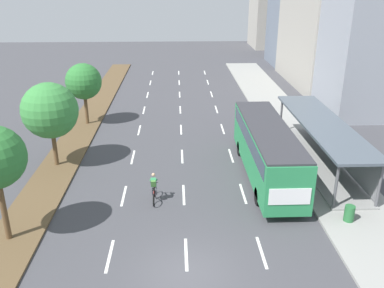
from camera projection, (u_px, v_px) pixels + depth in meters
name	position (u px, v px, depth m)	size (l,w,h in m)	color
ground_plane	(187.00, 273.00, 17.65)	(140.00, 140.00, 0.00)	#424247
median_strip	(86.00, 123.00, 35.86)	(2.60, 52.00, 0.12)	brown
sidewalk_right	(285.00, 120.00, 36.48)	(4.50, 52.00, 0.15)	gray
lane_divider_left	(139.00, 130.00, 34.27)	(0.14, 47.15, 0.01)	white
lane_divider_center	(181.00, 129.00, 34.40)	(0.14, 47.15, 0.01)	white
lane_divider_right	(223.00, 129.00, 34.52)	(0.14, 47.15, 0.01)	white
bus_shelter	(325.00, 139.00, 27.32)	(2.90, 13.03, 2.86)	gray
bus	(267.00, 146.00, 25.53)	(2.54, 11.29, 3.37)	#28844C
cyclist	(154.00, 189.00, 23.07)	(0.46, 1.82, 1.71)	black
median_tree_second	(50.00, 111.00, 26.27)	(3.61, 3.61, 5.60)	brown
median_tree_third	(84.00, 82.00, 34.17)	(3.00, 3.00, 5.18)	brown
trash_bin	(349.00, 213.00, 21.04)	(0.52, 0.52, 0.85)	#286B38
building_mid_right	(320.00, 32.00, 47.31)	(6.11, 15.44, 12.06)	#A39E93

